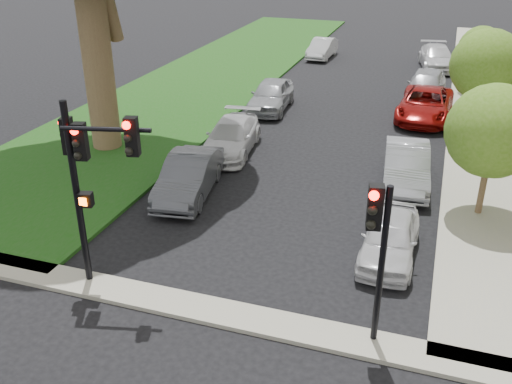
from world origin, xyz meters
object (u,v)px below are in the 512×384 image
(small_tree_b, at_px, (487,66))
(traffic_signal_secondary, at_px, (378,237))
(small_tree_a, at_px, (493,131))
(car_parked_6, at_px, (231,137))
(small_tree_c, at_px, (481,49))
(car_parked_5, at_px, (189,176))
(car_parked_4, at_px, (437,57))
(car_parked_9, at_px, (322,48))
(car_parked_3, at_px, (426,85))
(car_parked_7, at_px, (271,95))
(traffic_signal_main, at_px, (87,164))
(car_parked_1, at_px, (406,166))
(car_parked_0, at_px, (390,237))
(car_parked_2, at_px, (425,104))

(small_tree_b, bearing_deg, traffic_signal_secondary, -99.18)
(small_tree_a, relative_size, car_parked_6, 0.95)
(car_parked_6, bearing_deg, small_tree_c, 45.63)
(small_tree_b, height_order, car_parked_5, small_tree_b)
(car_parked_5, bearing_deg, car_parked_4, 63.08)
(small_tree_a, xyz_separation_m, car_parked_9, (-10.03, 21.34, -2.29))
(small_tree_c, height_order, car_parked_3, small_tree_c)
(small_tree_a, distance_m, car_parked_7, 13.44)
(traffic_signal_main, bearing_deg, car_parked_6, 90.70)
(small_tree_a, xyz_separation_m, car_parked_6, (-9.72, 2.71, -2.27))
(small_tree_c, bearing_deg, car_parked_7, -146.37)
(small_tree_c, bearing_deg, car_parked_3, -138.46)
(small_tree_b, distance_m, traffic_signal_secondary, 15.86)
(car_parked_1, relative_size, car_parked_5, 1.02)
(car_parked_0, relative_size, car_parked_1, 0.85)
(small_tree_b, distance_m, car_parked_5, 14.05)
(small_tree_a, bearing_deg, small_tree_b, 90.00)
(car_parked_0, bearing_deg, small_tree_b, 78.27)
(small_tree_a, bearing_deg, car_parked_1, 145.71)
(small_tree_a, height_order, traffic_signal_secondary, small_tree_a)
(small_tree_a, height_order, car_parked_6, small_tree_a)
(car_parked_9, bearing_deg, car_parked_4, -3.28)
(car_parked_0, bearing_deg, car_parked_7, 121.12)
(small_tree_a, relative_size, small_tree_c, 1.21)
(car_parked_0, height_order, car_parked_2, car_parked_2)
(small_tree_a, distance_m, car_parked_4, 20.91)
(small_tree_a, distance_m, car_parked_1, 3.78)
(traffic_signal_secondary, xyz_separation_m, car_parked_9, (-7.50, 28.71, -2.14))
(car_parked_0, distance_m, car_parked_1, 5.26)
(car_parked_3, distance_m, car_parked_4, 7.52)
(traffic_signal_main, relative_size, car_parked_9, 1.28)
(small_tree_b, bearing_deg, car_parked_7, 176.82)
(car_parked_2, xyz_separation_m, car_parked_6, (-7.36, -7.09, -0.06))
(car_parked_3, bearing_deg, car_parked_1, -87.02)
(small_tree_c, distance_m, car_parked_0, 19.18)
(small_tree_c, relative_size, traffic_signal_secondary, 0.91)
(traffic_signal_main, distance_m, car_parked_5, 6.34)
(small_tree_b, xyz_separation_m, traffic_signal_secondary, (-2.53, -15.66, -0.33))
(car_parked_0, relative_size, car_parked_7, 0.85)
(car_parked_0, relative_size, car_parked_6, 0.82)
(car_parked_2, bearing_deg, car_parked_3, 95.30)
(car_parked_3, bearing_deg, car_parked_6, -121.57)
(small_tree_c, bearing_deg, traffic_signal_main, -112.89)
(small_tree_a, bearing_deg, car_parked_5, -170.43)
(car_parked_0, xyz_separation_m, car_parked_3, (-0.04, 16.68, 0.15))
(traffic_signal_secondary, relative_size, car_parked_7, 0.90)
(car_parked_5, bearing_deg, small_tree_c, 51.76)
(car_parked_5, height_order, car_parked_7, car_parked_7)
(car_parked_4, xyz_separation_m, car_parked_6, (-7.41, -17.95, -0.04))
(traffic_signal_secondary, xyz_separation_m, car_parked_2, (0.16, 17.17, -2.07))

